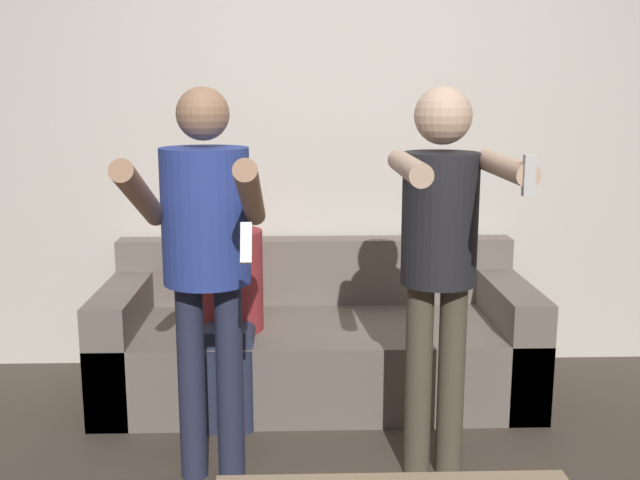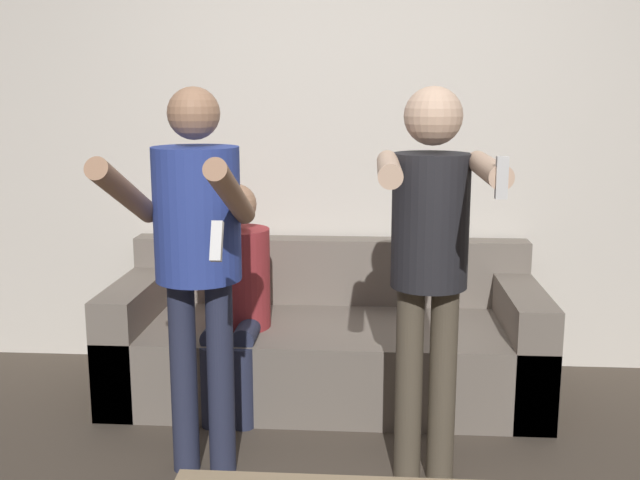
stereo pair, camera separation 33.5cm
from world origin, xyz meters
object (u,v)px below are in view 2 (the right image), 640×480
Objects in this scene: person_standing_left at (196,239)px; person_seated at (236,288)px; person_standing_right at (430,243)px; couch at (326,343)px.

person_seated is at bearing 88.37° from person_standing_left.
couch is at bearing 116.67° from person_standing_right.
person_seated is (-0.89, 0.70, -0.38)m from person_standing_right.
person_standing_right reaches higher than person_seated.
person_seated is at bearing -154.81° from couch.
person_standing_left is 1.41× the size of person_seated.
person_standing_right is 1.20m from person_seated.
person_seated is (0.02, 0.70, -0.38)m from person_standing_left.
person_standing_right is at bearing -0.14° from person_standing_left.
couch is 1.38× the size of person_standing_left.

